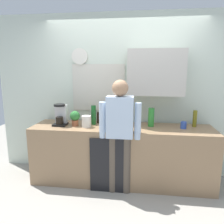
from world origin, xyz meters
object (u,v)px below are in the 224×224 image
object	(u,v)px
coffee_maker	(61,116)
storage_canister	(86,121)
bottle_olive_oil	(195,119)
cup_blue_mug	(184,125)
bottle_dark_sauce	(99,118)
bottle_green_wine	(94,115)
bottle_clear_soda	(151,117)
dish_soap	(123,126)
person_at_sink	(120,128)
potted_plant	(75,117)
bottle_red_vinegar	(114,117)

from	to	relation	value
coffee_maker	storage_canister	distance (m)	0.43
bottle_olive_oil	cup_blue_mug	bearing A→B (deg)	-146.70
bottle_dark_sauce	cup_blue_mug	world-z (taller)	bottle_dark_sauce
storage_canister	bottle_green_wine	bearing A→B (deg)	65.84
bottle_clear_soda	dish_soap	distance (m)	0.51
bottle_clear_soda	cup_blue_mug	size ratio (longest dim) A/B	2.80
cup_blue_mug	dish_soap	distance (m)	0.89
coffee_maker	bottle_olive_oil	distance (m)	2.03
bottle_olive_oil	person_at_sink	world-z (taller)	person_at_sink
bottle_olive_oil	bottle_clear_soda	world-z (taller)	bottle_clear_soda
bottle_clear_soda	bottle_olive_oil	bearing A→B (deg)	5.06
bottle_green_wine	potted_plant	bearing A→B (deg)	-155.38
bottle_green_wine	potted_plant	xyz separation A→B (m)	(-0.26, -0.12, -0.02)
potted_plant	dish_soap	size ratio (longest dim) A/B	1.28
cup_blue_mug	dish_soap	xyz separation A→B (m)	(-0.86, -0.25, 0.03)
coffee_maker	cup_blue_mug	xyz separation A→B (m)	(1.85, 0.04, -0.10)
dish_soap	person_at_sink	world-z (taller)	person_at_sink
bottle_clear_soda	bottle_green_wine	bearing A→B (deg)	-179.87
bottle_dark_sauce	person_at_sink	bearing A→B (deg)	-50.91
bottle_clear_soda	potted_plant	distance (m)	1.15
coffee_maker	person_at_sink	world-z (taller)	person_at_sink
cup_blue_mug	dish_soap	bearing A→B (deg)	-163.68
bottle_red_vinegar	bottle_green_wine	distance (m)	0.32
bottle_clear_soda	coffee_maker	bearing A→B (deg)	-175.76
bottle_red_vinegar	potted_plant	bearing A→B (deg)	-160.61
bottle_red_vinegar	bottle_green_wine	world-z (taller)	bottle_green_wine
bottle_olive_oil	bottle_green_wine	size ratio (longest dim) A/B	0.83
bottle_red_vinegar	cup_blue_mug	size ratio (longest dim) A/B	2.20
cup_blue_mug	bottle_dark_sauce	bearing A→B (deg)	173.40
coffee_maker	bottle_dark_sauce	distance (m)	0.59
cup_blue_mug	storage_canister	bearing A→B (deg)	-175.75
bottle_green_wine	person_at_sink	distance (m)	0.60
bottle_red_vinegar	bottle_dark_sauce	xyz separation A→B (m)	(-0.25, 0.01, -0.02)
bottle_olive_oil	bottle_clear_soda	distance (m)	0.65
bottle_green_wine	dish_soap	bearing A→B (deg)	-32.30
potted_plant	bottle_red_vinegar	bearing A→B (deg)	19.39
bottle_olive_oil	bottle_clear_soda	bearing A→B (deg)	-174.94
bottle_olive_oil	potted_plant	size ratio (longest dim) A/B	1.09
bottle_green_wine	cup_blue_mug	size ratio (longest dim) A/B	3.00
coffee_maker	bottle_red_vinegar	distance (m)	0.83
bottle_dark_sauce	person_at_sink	xyz separation A→B (m)	(0.39, -0.48, -0.02)
bottle_dark_sauce	person_at_sink	size ratio (longest dim) A/B	0.11
bottle_olive_oil	cup_blue_mug	xyz separation A→B (m)	(-0.18, -0.12, -0.07)
cup_blue_mug	potted_plant	world-z (taller)	potted_plant
bottle_green_wine	potted_plant	distance (m)	0.29
bottle_clear_soda	cup_blue_mug	xyz separation A→B (m)	(0.47, -0.06, -0.09)
coffee_maker	storage_canister	bearing A→B (deg)	-8.70
bottle_olive_oil	bottle_green_wine	world-z (taller)	bottle_green_wine
bottle_red_vinegar	cup_blue_mug	bearing A→B (deg)	-7.71
storage_canister	bottle_red_vinegar	bearing A→B (deg)	32.65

